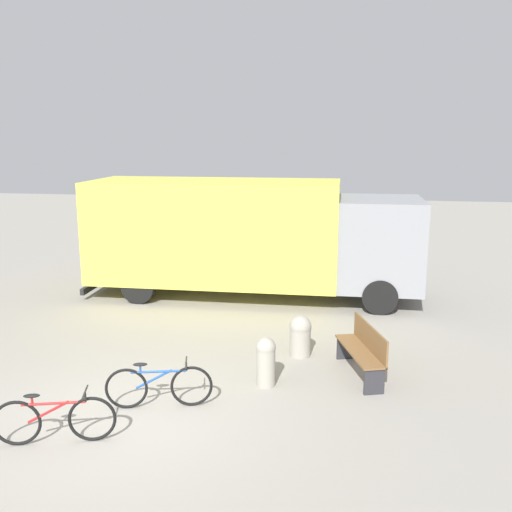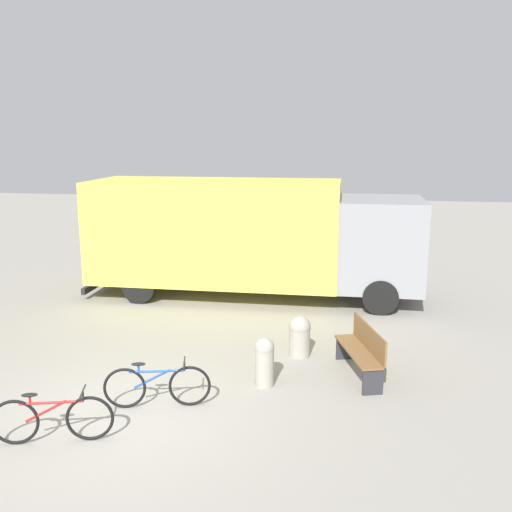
% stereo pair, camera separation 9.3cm
% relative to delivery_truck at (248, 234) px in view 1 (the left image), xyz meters
% --- Properties ---
extents(ground_plane, '(60.00, 60.00, 0.00)m').
position_rel_delivery_truck_xyz_m(ground_plane, '(-0.75, -6.85, -1.64)').
color(ground_plane, gray).
extents(delivery_truck, '(8.46, 2.50, 2.99)m').
position_rel_delivery_truck_xyz_m(delivery_truck, '(0.00, 0.00, 0.00)').
color(delivery_truck, '#EAE04C').
rests_on(delivery_truck, ground).
extents(park_bench, '(0.88, 1.66, 0.90)m').
position_rel_delivery_truck_xyz_m(park_bench, '(2.86, -4.65, -1.15)').
color(park_bench, brown).
rests_on(park_bench, ground).
extents(bicycle_near, '(1.60, 0.58, 0.74)m').
position_rel_delivery_truck_xyz_m(bicycle_near, '(-1.34, -7.61, -1.29)').
color(bicycle_near, black).
rests_on(bicycle_near, ground).
extents(bicycle_middle, '(1.61, 0.54, 0.74)m').
position_rel_delivery_truck_xyz_m(bicycle_middle, '(-0.28, -6.37, -1.29)').
color(bicycle_middle, black).
rests_on(bicycle_middle, ground).
extents(bollard_near_bench, '(0.33, 0.33, 0.84)m').
position_rel_delivery_truck_xyz_m(bollard_near_bench, '(1.24, -5.33, -1.19)').
color(bollard_near_bench, '#9E998C').
rests_on(bollard_near_bench, ground).
extents(bollard_far_bench, '(0.42, 0.42, 0.79)m').
position_rel_delivery_truck_xyz_m(bollard_far_bench, '(1.69, -3.92, -1.22)').
color(bollard_far_bench, '#9E998C').
rests_on(bollard_far_bench, ground).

